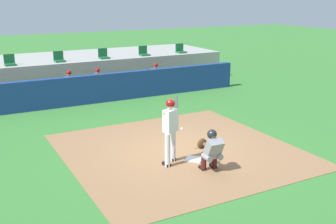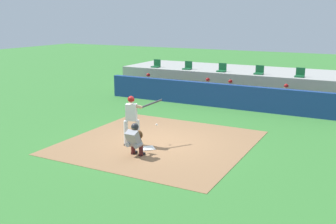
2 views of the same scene
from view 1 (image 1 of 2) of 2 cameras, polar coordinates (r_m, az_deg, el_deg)
name	(u,v)px [view 1 (image 1 of 2)]	position (r m, az deg, el deg)	size (l,w,h in m)	color
ground_plane	(179,151)	(12.08, 1.58, -5.37)	(80.00, 80.00, 0.00)	#387A33
dirt_infield	(179,150)	(12.08, 1.58, -5.35)	(6.40, 6.40, 0.01)	#936B47
home_plate	(194,159)	(11.43, 3.58, -6.53)	(0.44, 0.44, 0.02)	white
batter_at_plate	(171,127)	(10.83, 0.36, -2.09)	(0.97, 1.17, 1.80)	silver
catcher_crouched	(211,149)	(10.58, 5.99, -5.08)	(0.50, 1.84, 1.13)	gray
dugout_wall	(103,88)	(17.61, -8.97, 3.32)	(13.00, 0.30, 1.20)	navy
dugout_bench	(96,92)	(18.62, -9.95, 2.77)	(11.80, 0.44, 0.45)	olive
dugout_player_1	(70,85)	(18.06, -13.37, 3.63)	(0.49, 0.70, 1.30)	#939399
dugout_player_2	(99,82)	(18.41, -9.55, 4.07)	(0.49, 0.70, 1.30)	#939399
dugout_player_3	(157,77)	(19.49, -1.57, 4.94)	(0.49, 0.70, 1.30)	#939399
stands_platform	(74,70)	(21.72, -12.89, 5.76)	(15.00, 4.40, 1.40)	#9E9E99
stadium_seat_1	(10,62)	(19.49, -21.08, 6.46)	(0.46, 0.46, 0.48)	#196033
stadium_seat_2	(59,59)	(19.87, -14.86, 7.15)	(0.46, 0.46, 0.48)	#196033
stadium_seat_3	(104,56)	(20.47, -8.93, 7.73)	(0.46, 0.46, 0.48)	#196033
stadium_seat_4	(144,53)	(21.28, -3.37, 8.20)	(0.46, 0.46, 0.48)	#196033
stadium_seat_5	(181,50)	(22.27, 1.75, 8.56)	(0.46, 0.46, 0.48)	#196033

